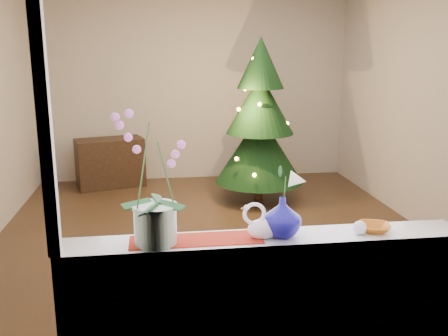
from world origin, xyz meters
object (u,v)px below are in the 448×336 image
Objects in this scene: amber_dish at (374,228)px; paperweight at (360,228)px; swan at (263,221)px; side_table at (110,163)px; blue_vase at (282,214)px; xmas_tree at (260,121)px; orchid_pot at (154,179)px.

paperweight is at bearing -162.21° from amber_dish.
swan reaches higher than side_table.
blue_vase is (0.11, 0.02, 0.03)m from swan.
swan is at bearing -170.15° from blue_vase.
paperweight is at bearing -85.37° from side_table.
amber_dish is 0.07× the size of xmas_tree.
orchid_pot is 1.24m from amber_dish.
swan reaches higher than paperweight.
orchid_pot is at bearing -179.40° from amber_dish.
swan is 0.54m from paperweight.
orchid_pot reaches higher than swan.
side_table is (-0.63, 4.54, -0.93)m from orchid_pot.
swan is 0.11× the size of xmas_tree.
paperweight is at bearing -4.95° from blue_vase.
paperweight is 4.92m from side_table.
swan is 4.75m from side_table.
blue_vase is 4.76m from side_table.
orchid_pot is 4.70× the size of amber_dish.
xmas_tree is at bearing -40.94° from side_table.
xmas_tree is at bearing 73.68° from swan.
blue_vase reaches higher than paperweight.
side_table is (-1.74, 4.56, -0.62)m from paperweight.
orchid_pot is 9.18× the size of paperweight.
xmas_tree is at bearing 80.00° from blue_vase.
paperweight is (0.54, -0.02, -0.06)m from swan.
side_table is at bearing 97.96° from orchid_pot.
xmas_tree is at bearing 70.18° from orchid_pot.
amber_dish is at bearing -91.81° from xmas_tree.
side_table is at bearing 100.08° from swan.
orchid_pot is at bearing -178.49° from blue_vase.
orchid_pot is 2.80× the size of blue_vase.
swan is at bearing -178.75° from amber_dish.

